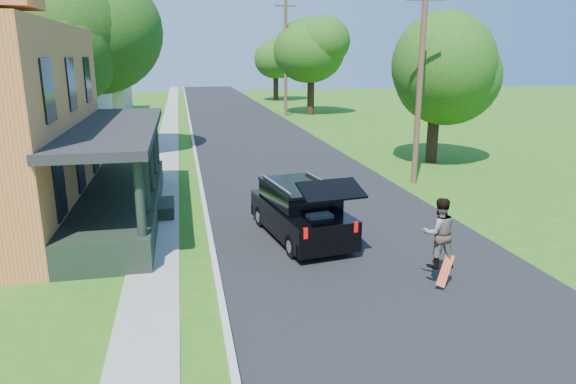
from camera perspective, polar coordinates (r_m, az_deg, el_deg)
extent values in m
plane|color=#256113|center=(13.26, 10.19, -8.69)|extent=(140.00, 140.00, 0.00)
cube|color=black|center=(32.01, -3.15, 5.47)|extent=(8.00, 120.00, 0.02)
cube|color=#ABABA5|center=(31.67, -10.44, 5.15)|extent=(0.15, 120.00, 0.12)
cube|color=gray|center=(31.67, -13.25, 5.00)|extent=(1.30, 120.00, 0.03)
cube|color=gray|center=(18.64, -26.15, -3.03)|extent=(6.50, 1.20, 0.03)
cube|color=black|center=(18.00, -17.99, -1.30)|extent=(2.40, 10.00, 0.90)
cube|color=black|center=(17.50, -18.66, 6.75)|extent=(2.60, 10.30, 0.25)
cube|color=#9D9B8B|center=(36.41, -26.04, 9.12)|extent=(8.00, 8.00, 5.00)
pyramid|color=black|center=(36.36, -26.91, 16.48)|extent=(12.78, 12.78, 2.20)
cube|color=#9D9B8B|center=(52.05, -21.87, 10.87)|extent=(8.00, 8.00, 5.00)
pyramid|color=black|center=(52.01, -22.38, 16.02)|extent=(12.78, 12.78, 2.20)
cube|color=black|center=(15.17, 1.40, -2.85)|extent=(2.41, 4.46, 0.82)
cube|color=black|center=(15.11, 1.21, -0.33)|extent=(2.02, 2.85, 0.53)
cube|color=black|center=(15.04, 1.22, 0.74)|extent=(2.07, 2.94, 0.08)
cube|color=black|center=(12.98, 4.85, 0.21)|extent=(1.75, 1.12, 0.37)
cube|color=#313136|center=(13.97, 3.35, -3.21)|extent=(0.75, 0.67, 0.43)
cube|color=silver|center=(14.78, -1.35, 0.82)|extent=(0.41, 2.31, 0.06)
cube|color=silver|center=(15.29, 3.70, 1.28)|extent=(0.41, 2.31, 0.06)
cube|color=#990505|center=(12.98, 1.95, -4.62)|extent=(0.12, 0.07, 0.29)
cube|color=#990505|center=(13.57, 7.53, -3.88)|extent=(0.12, 0.07, 0.29)
cylinder|color=black|center=(16.27, -2.99, -2.73)|extent=(0.33, 0.68, 0.65)
cylinder|color=black|center=(16.78, 2.07, -2.16)|extent=(0.33, 0.68, 0.65)
cylinder|color=black|center=(13.78, 0.57, -6.04)|extent=(0.33, 0.68, 0.65)
cylinder|color=black|center=(14.37, 6.36, -5.23)|extent=(0.33, 0.68, 0.65)
imported|color=black|center=(12.46, 16.41, -4.36)|extent=(0.87, 0.71, 1.69)
cube|color=#BC3610|center=(12.54, 17.07, -8.33)|extent=(0.54, 0.34, 0.75)
cylinder|color=black|center=(28.57, -22.20, 7.15)|extent=(0.66, 0.66, 3.84)
sphere|color=#3F701E|center=(28.38, -23.03, 15.25)|extent=(6.79, 6.79, 6.38)
sphere|color=#3F701E|center=(28.08, -22.49, 18.23)|extent=(5.88, 5.88, 5.53)
sphere|color=#3F701E|center=(28.91, -24.20, 16.52)|extent=(6.03, 6.03, 5.67)
cylinder|color=black|center=(47.50, -19.45, 9.81)|extent=(0.62, 0.62, 3.37)
sphere|color=#3F701E|center=(47.36, -19.83, 13.97)|extent=(6.64, 6.64, 5.33)
sphere|color=#3F701E|center=(46.98, -19.69, 15.43)|extent=(5.76, 5.76, 4.62)
sphere|color=#3F701E|center=(47.87, -20.21, 14.65)|extent=(5.91, 5.91, 4.74)
cylinder|color=black|center=(26.92, 15.78, 6.26)|extent=(0.58, 0.58, 2.90)
sphere|color=#3F701E|center=(26.66, 16.26, 12.83)|extent=(5.06, 5.06, 4.92)
sphere|color=#3F701E|center=(26.56, 17.54, 15.09)|extent=(4.38, 4.38, 4.26)
sphere|color=#3F701E|center=(26.80, 14.97, 14.09)|extent=(4.49, 4.49, 4.37)
cylinder|color=black|center=(47.41, 2.54, 11.05)|extent=(0.67, 0.67, 4.08)
sphere|color=#3F701E|center=(47.31, 2.60, 15.90)|extent=(6.23, 6.23, 5.90)
sphere|color=#3F701E|center=(47.10, 3.27, 17.49)|extent=(5.40, 5.40, 5.11)
sphere|color=#3F701E|center=(47.67, 1.80, 16.69)|extent=(5.53, 5.53, 5.24)
cylinder|color=black|center=(62.47, -1.36, 11.65)|extent=(0.77, 0.77, 3.33)
sphere|color=#3F701E|center=(62.37, -1.38, 14.75)|extent=(6.43, 6.43, 5.11)
sphere|color=#3F701E|center=(61.99, -1.01, 15.80)|extent=(5.58, 5.58, 4.43)
sphere|color=#3F701E|center=(62.87, -1.84, 15.26)|extent=(5.72, 5.72, 4.54)
cylinder|color=#4E3124|center=(21.93, 14.41, 11.10)|extent=(0.29, 0.29, 7.93)
cylinder|color=#4E3124|center=(46.26, -0.27, 14.64)|extent=(0.33, 0.33, 10.01)
cube|color=#4E3124|center=(46.43, -0.28, 19.98)|extent=(1.82, 0.35, 0.14)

